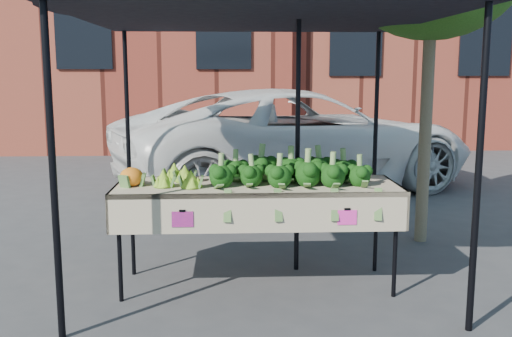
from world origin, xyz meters
name	(u,v)px	position (x,y,z in m)	size (l,w,h in m)	color
ground	(272,280)	(0.00, 0.00, 0.00)	(90.00, 90.00, 0.00)	#363639
table	(257,235)	(-0.14, -0.12, 0.45)	(2.40, 0.81, 0.90)	#B7AA8A
canopy	(259,124)	(-0.10, 0.35, 1.37)	(3.16, 3.16, 2.74)	black
broccoli_heap	(289,167)	(0.14, -0.09, 1.04)	(1.38, 0.58, 0.28)	black
romanesco_cluster	(179,172)	(-0.80, -0.08, 1.01)	(0.44, 0.58, 0.21)	#95BC2F
cauliflower_pair	(131,175)	(-1.19, -0.17, 1.00)	(0.21, 0.21, 0.19)	orange
vehicle	(298,5)	(0.68, 4.12, 2.85)	(2.63, 1.58, 5.70)	white
street_tree	(428,66)	(1.73, 1.17, 1.90)	(1.93, 1.93, 3.80)	#1E4C14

